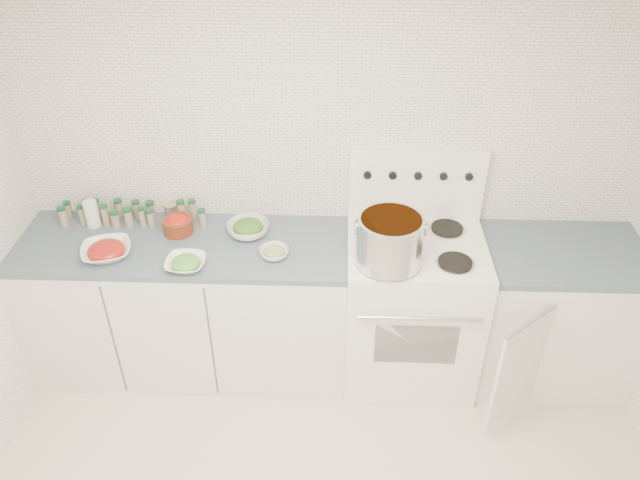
{
  "coord_description": "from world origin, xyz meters",
  "views": [
    {
      "loc": [
        0.05,
        -1.61,
        2.9
      ],
      "look_at": [
        -0.05,
        1.14,
        0.98
      ],
      "focal_mm": 35.0,
      "sensor_mm": 36.0,
      "label": 1
    }
  ],
  "objects_px": {
    "stock_pot": "(390,239)",
    "bowl_snowpea": "(186,263)",
    "stove": "(411,304)",
    "bowl_tomato": "(106,251)"
  },
  "relations": [
    {
      "from": "stove",
      "to": "bowl_snowpea",
      "type": "relative_size",
      "value": 6.28
    },
    {
      "from": "bowl_tomato",
      "to": "bowl_snowpea",
      "type": "distance_m",
      "value": 0.45
    },
    {
      "from": "stove",
      "to": "bowl_tomato",
      "type": "xyz_separation_m",
      "value": [
        -1.68,
        -0.13,
        0.44
      ]
    },
    {
      "from": "stock_pot",
      "to": "bowl_snowpea",
      "type": "height_order",
      "value": "stock_pot"
    },
    {
      "from": "bowl_tomato",
      "to": "bowl_snowpea",
      "type": "relative_size",
      "value": 1.49
    },
    {
      "from": "stock_pot",
      "to": "bowl_tomato",
      "type": "distance_m",
      "value": 1.52
    },
    {
      "from": "stove",
      "to": "stock_pot",
      "type": "height_order",
      "value": "stove"
    },
    {
      "from": "bowl_tomato",
      "to": "bowl_snowpea",
      "type": "xyz_separation_m",
      "value": [
        0.45,
        -0.08,
        -0.01
      ]
    },
    {
      "from": "stove",
      "to": "bowl_tomato",
      "type": "height_order",
      "value": "stove"
    },
    {
      "from": "stock_pot",
      "to": "bowl_snowpea",
      "type": "distance_m",
      "value": 1.07
    }
  ]
}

